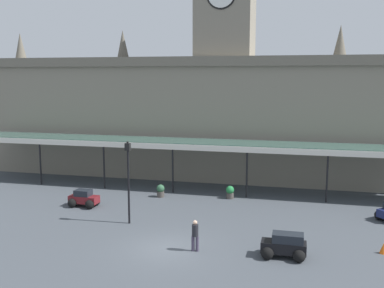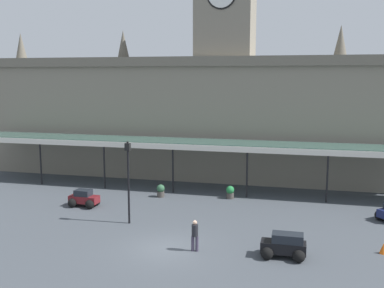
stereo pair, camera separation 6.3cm
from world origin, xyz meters
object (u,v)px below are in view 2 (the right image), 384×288
car_black_estate (284,247)px  victorian_lamppost (128,173)px  planter_near_kerb (161,191)px  planter_forecourt_centre (230,192)px  car_maroon_sedan (84,199)px  pedestrian_near_entrance (195,234)px  traffic_cone (384,248)px

car_black_estate → victorian_lamppost: size_ratio=0.43×
planter_near_kerb → planter_forecourt_centre: bearing=8.9°
car_black_estate → car_maroon_sedan: car_black_estate is taller
car_black_estate → planter_near_kerb: size_ratio=2.34×
car_maroon_sedan → pedestrian_near_entrance: bearing=-32.5°
victorian_lamppost → planter_near_kerb: victorian_lamppost is taller
car_maroon_sedan → planter_forecourt_centre: (9.66, 4.44, -0.01)m
car_black_estate → pedestrian_near_entrance: pedestrian_near_entrance is taller
victorian_lamppost → planter_forecourt_centre: size_ratio=5.39×
victorian_lamppost → traffic_cone: victorian_lamppost is taller
car_maroon_sedan → planter_forecourt_centre: 10.63m
pedestrian_near_entrance → car_black_estate: bearing=3.2°
planter_forecourt_centre → planter_near_kerb: size_ratio=1.00×
car_maroon_sedan → traffic_cone: size_ratio=3.66×
traffic_cone → planter_near_kerb: bearing=152.2°
car_maroon_sedan → planter_forecourt_centre: bearing=24.7°
car_black_estate → car_maroon_sedan: bearing=157.6°
victorian_lamppost → car_maroon_sedan: bearing=149.1°
planter_forecourt_centre → planter_near_kerb: 5.24m
car_black_estate → pedestrian_near_entrance: 4.59m
pedestrian_near_entrance → planter_near_kerb: (-4.95, 9.65, -0.42)m
car_black_estate → traffic_cone: bearing=19.1°
car_black_estate → victorian_lamppost: (-9.57, 3.11, 2.64)m
planter_forecourt_centre → victorian_lamppost: bearing=-126.4°
car_maroon_sedan → planter_near_kerb: size_ratio=2.17×
victorian_lamppost → planter_forecourt_centre: (5.23, 7.09, -2.71)m
car_black_estate → victorian_lamppost: bearing=162.0°
planter_forecourt_centre → car_maroon_sedan: bearing=-155.3°
car_maroon_sedan → traffic_cone: (18.99, -4.04, -0.22)m
car_maroon_sedan → victorian_lamppost: (4.43, -2.65, 2.70)m
car_black_estate → planter_near_kerb: (-9.52, 9.39, -0.07)m
car_black_estate → planter_forecourt_centre: 11.08m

